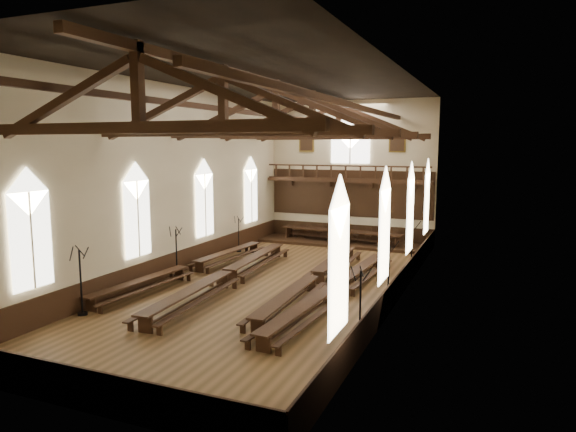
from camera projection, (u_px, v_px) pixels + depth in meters
name	position (u px, v px, depth m)	size (l,w,h in m)	color
ground	(277.00, 286.00, 25.32)	(26.00, 26.00, 0.00)	brown
room_walls	(276.00, 154.00, 24.43)	(26.00, 26.00, 26.00)	beige
wainscot_band	(277.00, 274.00, 25.24)	(12.00, 26.00, 1.20)	black
side_windows	(276.00, 211.00, 24.80)	(11.85, 19.80, 4.50)	white
end_window	(350.00, 140.00, 36.12)	(2.80, 0.12, 3.80)	white
minstrels_gallery	(349.00, 187.00, 36.36)	(11.80, 1.24, 3.70)	#322010
portraits	(350.00, 142.00, 36.13)	(7.75, 0.09, 1.45)	brown
roof_trusses	(276.00, 117.00, 24.19)	(11.70, 25.70, 2.80)	#322010
refectory_row_a	(190.00, 267.00, 27.08)	(1.88, 13.82, 0.68)	#322010
refectory_row_b	(227.00, 274.00, 25.33)	(1.98, 14.55, 0.76)	#322010
refectory_row_c	(314.00, 277.00, 24.88)	(1.65, 14.09, 0.71)	#322010
refectory_row_d	(336.00, 288.00, 23.03)	(1.85, 14.08, 0.71)	#322010
dais	(340.00, 243.00, 35.81)	(11.40, 2.79, 0.19)	black
high_table	(340.00, 232.00, 35.70)	(8.80, 1.81, 0.82)	#322010
high_chairs	(343.00, 232.00, 36.50)	(7.63, 0.44, 0.97)	#322010
candelabrum_left_near	(81.00, 294.00, 20.84)	(0.81, 0.88, 2.87)	black
candelabrum_left_mid	(177.00, 262.00, 26.92)	(0.80, 0.78, 2.68)	black
candelabrum_left_far	(239.00, 241.00, 33.24)	(0.65, 0.72, 2.35)	black
candelabrum_right_near	(360.00, 316.00, 18.38)	(0.79, 0.76, 2.63)	black
candelabrum_right_mid	(388.00, 282.00, 22.90)	(0.83, 0.79, 2.74)	black
candelabrum_right_far	(412.00, 254.00, 28.71)	(0.78, 0.83, 2.74)	black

